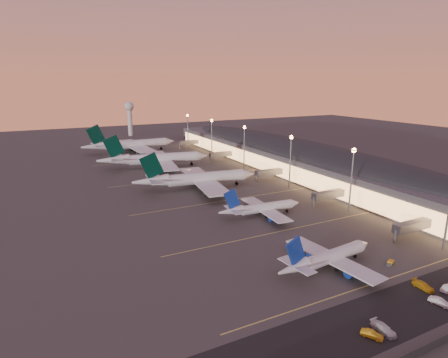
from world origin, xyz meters
TOP-DOWN VIEW (x-y plane):
  - ground at (0.00, 0.00)m, footprint 700.00×700.00m
  - airliner_narrow_south at (-5.67, -33.14)m, footprint 35.47×31.84m
  - airliner_narrow_north at (0.63, 11.25)m, footprint 35.06×31.39m
  - airliner_wide_near at (-6.53, 58.02)m, footprint 61.17×56.21m
  - airliner_wide_mid at (-11.01, 112.32)m, footprint 66.34×61.11m
  - airliner_wide_far at (-11.82, 169.95)m, footprint 68.95×62.80m
  - terminal_building at (61.84, 72.47)m, footprint 56.35×255.00m
  - light_masts at (36.00, 65.00)m, footprint 2.20×217.20m
  - radar_tower at (10.00, 260.00)m, footprint 9.00×9.00m
  - service_lane at (0.00, -56.00)m, footprint 260.00×16.00m
  - lane_markings at (0.00, 40.00)m, footprint 90.00×180.36m
  - baggage_tug_a at (12.44, -39.58)m, footprint 3.54×2.56m
  - baggage_tug_b at (12.89, -26.35)m, footprint 4.37×2.67m
  - service_van_a at (-14.10, -59.80)m, footprint 2.42×5.85m
  - service_van_b at (-17.63, -59.91)m, footprint 3.48×4.62m
  - service_van_c at (5.84, -58.94)m, footprint 2.79×5.16m
  - service_van_d at (8.93, -52.43)m, footprint 2.47×5.75m
  - service_van_e at (13.40, -55.89)m, footprint 4.96×2.49m

SIDE VIEW (x-z plane):
  - ground at x=0.00m, z-range 0.00..0.00m
  - service_lane at x=0.00m, z-range 0.00..0.01m
  - lane_markings at x=0.00m, z-range 0.01..0.01m
  - baggage_tug_a at x=12.44m, z-range -0.04..0.94m
  - baggage_tug_b at x=12.89m, z-range -0.05..1.17m
  - service_van_b at x=-17.63m, z-range 0.00..1.46m
  - service_van_e at x=13.40m, z-range 0.00..1.56m
  - service_van_c at x=5.84m, z-range 0.00..1.61m
  - service_van_d at x=8.93m, z-range 0.00..1.65m
  - service_van_a at x=-14.10m, z-range 0.00..1.69m
  - airliner_narrow_north at x=0.63m, z-range -3.02..9.50m
  - airliner_narrow_south at x=-5.67m, z-range -3.06..9.60m
  - airliner_wide_near at x=-6.53m, z-range -4.75..14.83m
  - airliner_wide_mid at x=-11.01m, z-range -5.16..16.10m
  - airliner_wide_far at x=-11.82m, z-range -5.35..16.72m
  - terminal_building at x=61.84m, z-range 0.05..17.51m
  - light_masts at x=36.00m, z-range 4.60..30.50m
  - radar_tower at x=10.00m, z-range 5.62..38.12m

